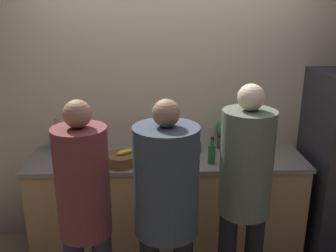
{
  "coord_description": "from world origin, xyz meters",
  "views": [
    {
      "loc": [
        -0.1,
        -2.67,
        2.19
      ],
      "look_at": [
        0.0,
        0.14,
        1.28
      ],
      "focal_mm": 40.0,
      "sensor_mm": 36.0,
      "label": 1
    }
  ],
  "objects_px": {
    "cup_white": "(65,153)",
    "potted_plant": "(225,132)",
    "person_center": "(166,199)",
    "bottle_clear": "(96,153)",
    "bottle_green": "(212,153)",
    "person_left": "(85,207)",
    "person_right": "(245,184)",
    "fruit_bowl": "(121,159)",
    "utensil_crock": "(59,143)",
    "cup_blue": "(196,147)",
    "bottle_red": "(153,140)"
  },
  "relations": [
    {
      "from": "cup_white",
      "to": "potted_plant",
      "type": "relative_size",
      "value": 0.37
    },
    {
      "from": "person_center",
      "to": "bottle_clear",
      "type": "relative_size",
      "value": 10.39
    },
    {
      "from": "bottle_green",
      "to": "bottle_clear",
      "type": "bearing_deg",
      "value": 173.03
    },
    {
      "from": "person_left",
      "to": "person_center",
      "type": "bearing_deg",
      "value": 0.8
    },
    {
      "from": "person_right",
      "to": "fruit_bowl",
      "type": "relative_size",
      "value": 6.59
    },
    {
      "from": "person_center",
      "to": "person_left",
      "type": "bearing_deg",
      "value": -179.2
    },
    {
      "from": "person_center",
      "to": "utensil_crock",
      "type": "height_order",
      "value": "person_center"
    },
    {
      "from": "bottle_clear",
      "to": "cup_white",
      "type": "xyz_separation_m",
      "value": [
        -0.27,
        0.03,
        -0.01
      ]
    },
    {
      "from": "fruit_bowl",
      "to": "cup_blue",
      "type": "bearing_deg",
      "value": 21.52
    },
    {
      "from": "bottle_clear",
      "to": "person_left",
      "type": "bearing_deg",
      "value": -86.05
    },
    {
      "from": "person_center",
      "to": "bottle_red",
      "type": "distance_m",
      "value": 1.1
    },
    {
      "from": "person_left",
      "to": "potted_plant",
      "type": "distance_m",
      "value": 1.58
    },
    {
      "from": "cup_white",
      "to": "cup_blue",
      "type": "height_order",
      "value": "cup_white"
    },
    {
      "from": "bottle_green",
      "to": "cup_blue",
      "type": "bearing_deg",
      "value": 110.6
    },
    {
      "from": "bottle_green",
      "to": "utensil_crock",
      "type": "bearing_deg",
      "value": 165.6
    },
    {
      "from": "bottle_green",
      "to": "cup_white",
      "type": "xyz_separation_m",
      "value": [
        -1.25,
        0.15,
        -0.04
      ]
    },
    {
      "from": "cup_white",
      "to": "utensil_crock",
      "type": "bearing_deg",
      "value": 115.32
    },
    {
      "from": "person_left",
      "to": "utensil_crock",
      "type": "distance_m",
      "value": 1.19
    },
    {
      "from": "person_left",
      "to": "bottle_clear",
      "type": "bearing_deg",
      "value": 93.95
    },
    {
      "from": "fruit_bowl",
      "to": "potted_plant",
      "type": "bearing_deg",
      "value": 21.09
    },
    {
      "from": "person_center",
      "to": "potted_plant",
      "type": "relative_size",
      "value": 6.09
    },
    {
      "from": "utensil_crock",
      "to": "cup_white",
      "type": "distance_m",
      "value": 0.21
    },
    {
      "from": "person_right",
      "to": "bottle_green",
      "type": "relative_size",
      "value": 7.31
    },
    {
      "from": "person_center",
      "to": "cup_white",
      "type": "xyz_separation_m",
      "value": [
        -0.85,
        0.92,
        -0.05
      ]
    },
    {
      "from": "cup_white",
      "to": "cup_blue",
      "type": "bearing_deg",
      "value": 5.47
    },
    {
      "from": "fruit_bowl",
      "to": "bottle_clear",
      "type": "xyz_separation_m",
      "value": [
        -0.23,
        0.11,
        0.01
      ]
    },
    {
      "from": "utensil_crock",
      "to": "bottle_green",
      "type": "height_order",
      "value": "utensil_crock"
    },
    {
      "from": "person_left",
      "to": "person_center",
      "type": "distance_m",
      "value": 0.51
    },
    {
      "from": "person_center",
      "to": "cup_blue",
      "type": "distance_m",
      "value": 1.07
    },
    {
      "from": "person_left",
      "to": "bottle_clear",
      "type": "relative_size",
      "value": 10.41
    },
    {
      "from": "person_right",
      "to": "bottle_green",
      "type": "distance_m",
      "value": 0.61
    },
    {
      "from": "utensil_crock",
      "to": "bottle_green",
      "type": "distance_m",
      "value": 1.38
    },
    {
      "from": "fruit_bowl",
      "to": "cup_white",
      "type": "relative_size",
      "value": 2.6
    },
    {
      "from": "utensil_crock",
      "to": "bottle_red",
      "type": "xyz_separation_m",
      "value": [
        0.85,
        -0.01,
        0.03
      ]
    },
    {
      "from": "person_center",
      "to": "potted_plant",
      "type": "distance_m",
      "value": 1.27
    },
    {
      "from": "fruit_bowl",
      "to": "bottle_red",
      "type": "xyz_separation_m",
      "value": [
        0.27,
        0.32,
        0.05
      ]
    },
    {
      "from": "utensil_crock",
      "to": "potted_plant",
      "type": "bearing_deg",
      "value": 0.69
    },
    {
      "from": "utensil_crock",
      "to": "fruit_bowl",
      "type": "bearing_deg",
      "value": -29.95
    },
    {
      "from": "person_left",
      "to": "fruit_bowl",
      "type": "distance_m",
      "value": 0.79
    },
    {
      "from": "person_left",
      "to": "bottle_green",
      "type": "relative_size",
      "value": 7.1
    },
    {
      "from": "utensil_crock",
      "to": "person_right",
      "type": "bearing_deg",
      "value": -32.39
    },
    {
      "from": "person_right",
      "to": "cup_white",
      "type": "xyz_separation_m",
      "value": [
        -1.38,
        0.74,
        -0.05
      ]
    },
    {
      "from": "bottle_red",
      "to": "potted_plant",
      "type": "height_order",
      "value": "potted_plant"
    },
    {
      "from": "utensil_crock",
      "to": "bottle_green",
      "type": "xyz_separation_m",
      "value": [
        1.34,
        -0.34,
        0.03
      ]
    },
    {
      "from": "fruit_bowl",
      "to": "utensil_crock",
      "type": "height_order",
      "value": "utensil_crock"
    },
    {
      "from": "person_left",
      "to": "potted_plant",
      "type": "relative_size",
      "value": 6.1
    },
    {
      "from": "utensil_crock",
      "to": "potted_plant",
      "type": "distance_m",
      "value": 1.52
    },
    {
      "from": "person_left",
      "to": "bottle_clear",
      "type": "xyz_separation_m",
      "value": [
        -0.06,
        0.89,
        0.0
      ]
    },
    {
      "from": "cup_blue",
      "to": "bottle_red",
      "type": "bearing_deg",
      "value": 170.11
    },
    {
      "from": "bottle_clear",
      "to": "cup_white",
      "type": "distance_m",
      "value": 0.27
    }
  ]
}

